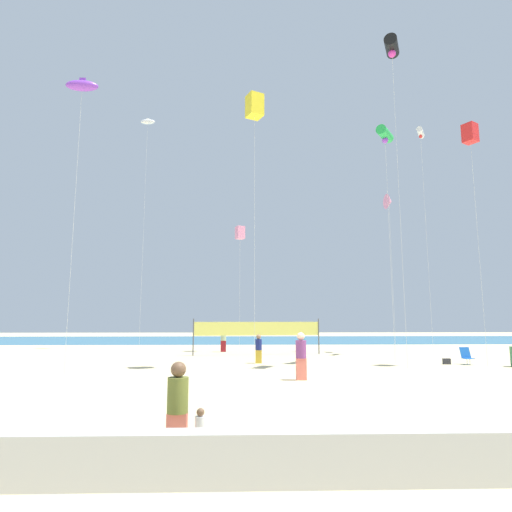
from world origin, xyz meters
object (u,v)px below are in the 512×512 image
object	(u,v)px
kite_pink_delta	(389,202)
toddler_figure	(200,431)
beachgoer_sage_shirt	(223,339)
folding_beach_chair	(467,355)
mother_figure	(178,405)
beachgoer_plum_shirt	(301,354)
kite_yellow_box	(255,106)
kite_black_tube	(392,47)
beach_handbag	(447,361)
beachgoer_teal_shirt	(302,339)
volleyball_net	(258,330)
kite_violet_inflatable	(82,86)
kite_green_tube	(385,135)
kite_white_tube	(420,134)
kite_pink_box	(240,233)
beachgoer_navy_shirt	(259,348)
kite_white_inflatable	(148,123)
kite_red_box	(470,134)

from	to	relation	value
kite_pink_delta	toddler_figure	bearing A→B (deg)	-116.79
beachgoer_sage_shirt	folding_beach_chair	bearing A→B (deg)	-45.18
mother_figure	beachgoer_plum_shirt	world-z (taller)	beachgoer_plum_shirt
kite_yellow_box	kite_black_tube	world-z (taller)	kite_black_tube
beach_handbag	kite_pink_delta	xyz separation A→B (m)	(0.11, 7.93, 10.91)
beachgoer_teal_shirt	beachgoer_plum_shirt	distance (m)	15.09
beachgoer_sage_shirt	beachgoer_plum_shirt	size ratio (longest dim) A/B	0.96
volleyball_net	kite_violet_inflatable	bearing A→B (deg)	-132.38
beach_handbag	kite_green_tube	size ratio (longest dim) A/B	0.03
kite_pink_delta	kite_white_tube	bearing A→B (deg)	-51.36
beach_handbag	kite_violet_inflatable	world-z (taller)	kite_violet_inflatable
toddler_figure	kite_pink_box	bearing A→B (deg)	121.75
beachgoer_sage_shirt	kite_white_tube	bearing A→B (deg)	-23.71
kite_pink_delta	beachgoer_sage_shirt	bearing A→B (deg)	174.91
volleyball_net	kite_white_tube	distance (m)	18.11
beachgoer_sage_shirt	kite_pink_delta	bearing A→B (deg)	-15.70
kite_pink_delta	beachgoer_plum_shirt	bearing A→B (deg)	-122.28
beachgoer_plum_shirt	kite_black_tube	size ratio (longest dim) A/B	0.11
folding_beach_chair	kite_yellow_box	distance (m)	17.30
folding_beach_chair	kite_pink_box	distance (m)	17.47
beachgoer_navy_shirt	kite_white_inflatable	xyz separation A→B (m)	(-9.16, 11.48, 18.31)
beachgoer_teal_shirt	beach_handbag	world-z (taller)	beachgoer_teal_shirt
kite_green_tube	beachgoer_plum_shirt	bearing A→B (deg)	-133.75
beachgoer_plum_shirt	beachgoer_navy_shirt	world-z (taller)	beachgoer_plum_shirt
folding_beach_chair	kite_pink_delta	xyz separation A→B (m)	(-0.93, 8.03, 10.60)
toddler_figure	kite_white_tube	xyz separation A→B (m)	(13.38, 20.87, 15.04)
kite_red_box	kite_green_tube	xyz separation A→B (m)	(-4.23, 1.46, 0.54)
beach_handbag	folding_beach_chair	bearing A→B (deg)	-5.44
beachgoer_navy_shirt	kite_yellow_box	size ratio (longest dim) A/B	0.11
beachgoer_sage_shirt	kite_pink_box	distance (m)	8.04
kite_green_tube	kite_white_tube	bearing A→B (deg)	49.94
kite_red_box	beachgoer_plum_shirt	bearing A→B (deg)	-155.03
folding_beach_chair	volleyball_net	bearing A→B (deg)	171.19
kite_violet_inflatable	beach_handbag	bearing A→B (deg)	10.08
mother_figure	folding_beach_chair	world-z (taller)	mother_figure
kite_green_tube	volleyball_net	bearing A→B (deg)	140.92
kite_black_tube	toddler_figure	bearing A→B (deg)	-123.26
beachgoer_navy_shirt	kite_red_box	size ratio (longest dim) A/B	0.12
volleyball_net	kite_pink_box	distance (m)	7.91
folding_beach_chair	kite_pink_box	bearing A→B (deg)	164.15
beachgoer_plum_shirt	kite_pink_box	size ratio (longest dim) A/B	0.20
volleyball_net	toddler_figure	bearing A→B (deg)	-94.59
beachgoer_sage_shirt	kite_pink_box	xyz separation A→B (m)	(1.17, 0.26, 7.95)
folding_beach_chair	kite_red_box	world-z (taller)	kite_red_box
kite_white_tube	kite_violet_inflatable	size ratio (longest dim) A/B	1.13
beachgoer_plum_shirt	kite_pink_delta	size ratio (longest dim) A/B	0.16
kite_red_box	kite_pink_delta	bearing A→B (deg)	99.84
beach_handbag	toddler_figure	bearing A→B (deg)	-127.33
beachgoer_sage_shirt	kite_pink_delta	distance (m)	15.99
kite_black_tube	folding_beach_chair	bearing A→B (deg)	23.43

